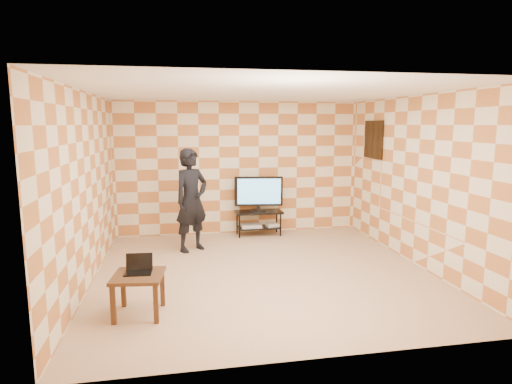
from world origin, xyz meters
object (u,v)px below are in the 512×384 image
(tv_stand, at_px, (259,218))
(person, at_px, (191,200))
(side_table, at_px, (138,282))
(tv, at_px, (259,192))

(tv_stand, xyz_separation_m, person, (-1.37, -0.83, 0.55))
(tv_stand, distance_m, side_table, 3.97)
(tv_stand, relative_size, side_table, 1.50)
(tv, xyz_separation_m, person, (-1.37, -0.82, 0.02))
(tv, distance_m, person, 1.60)
(side_table, distance_m, person, 2.70)
(tv, height_order, side_table, tv)
(tv_stand, xyz_separation_m, tv, (0.00, -0.00, 0.53))
(person, bearing_deg, tv, -3.85)
(tv, bearing_deg, person, -148.95)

